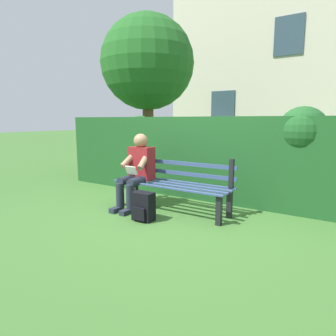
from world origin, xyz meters
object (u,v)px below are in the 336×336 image
Objects in this scene: tree at (146,66)px; backpack at (143,207)px; park_bench at (174,184)px; person_seated at (137,169)px.

tree is 10.44× the size of backpack.
person_seated is at bearing 16.20° from park_bench.
tree is at bearing -53.70° from backpack.
park_bench is at bearing -99.11° from backpack.
person_seated reaches higher than backpack.
person_seated is (0.58, 0.17, 0.20)m from park_bench.
tree is at bearing -55.27° from person_seated.
tree reaches higher than person_seated.
person_seated is 2.92× the size of backpack.
park_bench is 1.61× the size of person_seated.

